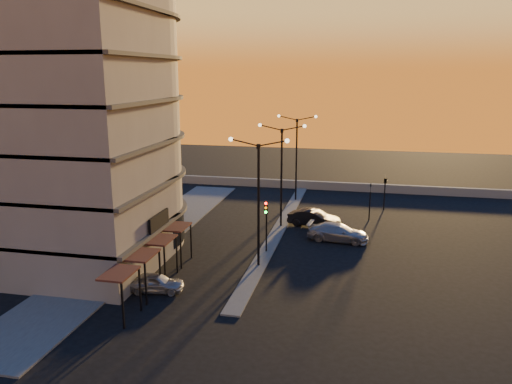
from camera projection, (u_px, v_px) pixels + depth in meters
The scene contains 14 objects.
ground at pixel (258, 266), 36.73m from camera, with size 120.00×120.00×0.00m, color black.
sidewalk_west at pixel (148, 239), 42.69m from camera, with size 5.00×40.00×0.12m, color #4A4B48.
median at pixel (281, 226), 46.22m from camera, with size 1.20×36.00×0.12m, color #4A4B48.
parapet at pixel (319, 185), 60.91m from camera, with size 44.00×0.50×1.00m, color gray.
building at pixel (74, 100), 36.89m from camera, with size 14.35×17.08×25.00m.
streetlamp_near at pixel (259, 193), 35.43m from camera, with size 4.32×0.32×9.51m.
streetlamp_mid at pixel (282, 167), 44.94m from camera, with size 4.32×0.32×9.51m.
streetlamp_far at pixel (297, 151), 54.44m from camera, with size 4.32×0.32×9.51m.
traffic_light_main at pixel (266, 218), 38.79m from camera, with size 0.28×0.44×4.25m.
signal_east_a at pixel (370, 201), 47.94m from camera, with size 0.13×0.16×3.60m.
signal_east_b at pixel (385, 181), 51.16m from camera, with size 0.42×1.99×3.60m.
car_hatchback at pixel (155, 283), 32.35m from camera, with size 1.48×3.68×1.25m, color #9A9CA1.
car_sedan at pixel (314, 218), 46.16m from camera, with size 1.65×4.73×1.56m, color black.
car_wagon at pixel (338, 232), 42.18m from camera, with size 2.10×5.15×1.50m, color #9B9CA2.
Camera 1 is at (7.15, -33.70, 13.87)m, focal length 35.00 mm.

